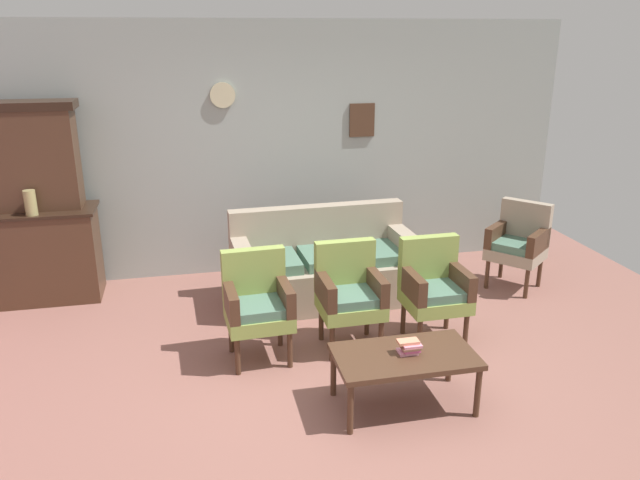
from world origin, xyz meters
The scene contains 13 objects.
ground_plane centered at (0.00, 0.00, 0.00)m, with size 7.68×7.68×0.00m, color #84564C.
wall_back_with_decor centered at (0.00, 2.63, 1.35)m, with size 6.40×0.09×2.70m.
side_cabinet centered at (-2.49, 2.25, 0.47)m, with size 1.16×0.55×0.93m.
cabinet_upper_hutch centered at (-2.49, 2.33, 1.45)m, with size 0.99×0.38×1.03m.
vase_on_cabinet centered at (-2.47, 2.07, 1.05)m, with size 0.11×0.11×0.24m, color #9D935C.
floral_couch centered at (0.26, 1.64, 0.33)m, with size 1.83×0.86×0.90m.
armchair_by_doorway centered at (-0.53, 0.60, 0.50)m, with size 0.54×0.52×0.90m.
armchair_near_couch_end centered at (0.25, 0.64, 0.50)m, with size 0.53×0.50×0.90m.
armchair_near_cabinet centered at (1.00, 0.60, 0.50)m, with size 0.53×0.50×0.90m.
wingback_chair_by_fireplace centered at (2.31, 1.51, 0.50)m, with size 0.71×0.71×0.90m.
coffee_table centered at (0.40, -0.33, 0.38)m, with size 1.00×0.56×0.42m.
book_stack_on_table centered at (0.43, -0.33, 0.47)m, with size 0.16×0.12×0.10m.
floor_vase_by_wall centered at (2.85, 2.15, 0.28)m, with size 0.22×0.22×0.56m, color #7B6B54.
Camera 1 is at (-1.02, -3.99, 2.59)m, focal length 34.77 mm.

